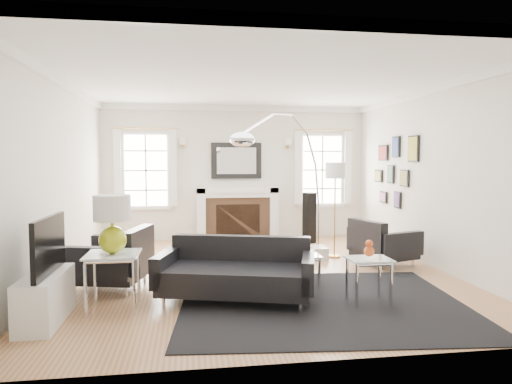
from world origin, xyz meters
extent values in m
plane|color=#96663F|center=(0.00, 0.00, 0.00)|extent=(6.00, 6.00, 0.00)
cube|color=silver|center=(0.00, 3.00, 1.40)|extent=(5.50, 0.04, 2.80)
cube|color=silver|center=(0.00, -3.00, 1.40)|extent=(5.50, 0.04, 2.80)
cube|color=silver|center=(-2.75, 0.00, 1.40)|extent=(0.04, 6.00, 2.80)
cube|color=silver|center=(2.75, 0.00, 1.40)|extent=(0.04, 6.00, 2.80)
cube|color=white|center=(0.00, 0.00, 2.80)|extent=(5.50, 6.00, 0.02)
cube|color=white|center=(0.00, 0.00, 2.74)|extent=(5.50, 6.00, 0.12)
cube|color=white|center=(-0.75, 2.80, 0.55)|extent=(0.18, 0.38, 1.10)
cube|color=white|center=(0.75, 2.80, 0.55)|extent=(0.18, 0.38, 1.10)
cube|color=white|center=(0.00, 2.80, 1.05)|extent=(1.70, 0.38, 0.12)
cube|color=white|center=(0.00, 2.80, 0.95)|extent=(1.50, 0.34, 0.10)
cube|color=brown|center=(0.00, 2.82, 0.45)|extent=(1.30, 0.30, 0.90)
cube|color=black|center=(0.00, 2.72, 0.38)|extent=(0.90, 0.10, 0.76)
cube|color=brown|center=(0.00, 2.55, 0.02)|extent=(1.70, 0.50, 0.04)
cube|color=black|center=(0.00, 2.96, 1.65)|extent=(1.05, 0.06, 0.75)
cube|color=white|center=(0.00, 2.92, 1.65)|extent=(0.82, 0.02, 0.55)
cube|color=white|center=(-1.85, 2.97, 1.45)|extent=(1.00, 0.05, 1.60)
cube|color=white|center=(-1.85, 2.94, 1.45)|extent=(0.84, 0.02, 1.44)
cube|color=white|center=(-2.40, 2.87, 1.50)|extent=(0.14, 0.05, 1.55)
cube|color=white|center=(-1.30, 2.87, 1.50)|extent=(0.14, 0.05, 1.55)
cube|color=white|center=(1.85, 2.97, 1.45)|extent=(1.00, 0.05, 1.60)
cube|color=white|center=(1.85, 2.94, 1.45)|extent=(0.84, 0.02, 1.44)
cube|color=white|center=(1.30, 2.87, 1.50)|extent=(0.14, 0.05, 1.55)
cube|color=white|center=(2.40, 2.87, 1.50)|extent=(0.14, 0.05, 1.55)
cube|color=black|center=(2.72, 0.60, 1.85)|extent=(0.03, 0.34, 0.44)
cube|color=#A9A02D|center=(2.70, 0.60, 1.85)|extent=(0.01, 0.29, 0.39)
cube|color=black|center=(2.72, 1.25, 1.90)|extent=(0.03, 0.28, 0.38)
cube|color=navy|center=(2.70, 1.25, 1.90)|extent=(0.01, 0.23, 0.33)
cube|color=black|center=(2.72, 1.80, 1.80)|extent=(0.03, 0.40, 0.30)
cube|color=maroon|center=(2.70, 1.80, 1.80)|extent=(0.01, 0.35, 0.25)
cube|color=black|center=(2.72, 0.90, 1.35)|extent=(0.03, 0.30, 0.30)
cube|color=olive|center=(2.70, 0.90, 1.35)|extent=(0.01, 0.25, 0.25)
cube|color=black|center=(2.72, 1.45, 1.40)|extent=(0.03, 0.26, 0.34)
cube|color=#426E52|center=(2.70, 1.45, 1.40)|extent=(0.01, 0.21, 0.29)
cube|color=black|center=(2.72, 2.00, 1.35)|extent=(0.03, 0.32, 0.24)
cube|color=olive|center=(2.70, 2.00, 1.35)|extent=(0.01, 0.27, 0.19)
cube|color=black|center=(2.72, 1.15, 0.95)|extent=(0.03, 0.24, 0.30)
cube|color=#51376F|center=(2.70, 1.15, 0.95)|extent=(0.01, 0.19, 0.25)
cube|color=black|center=(2.72, 1.75, 0.95)|extent=(0.03, 0.28, 0.22)
cube|color=#AB648D|center=(2.70, 1.75, 0.95)|extent=(0.01, 0.23, 0.17)
cube|color=white|center=(-2.45, -1.70, 0.25)|extent=(0.35, 1.00, 0.50)
cube|color=black|center=(-2.40, -1.70, 0.80)|extent=(0.05, 1.00, 0.58)
cube|color=black|center=(0.54, -1.52, 0.01)|extent=(3.47, 2.98, 0.01)
cube|color=black|center=(-0.45, -1.30, 0.27)|extent=(1.89, 1.25, 0.29)
cube|color=black|center=(-0.35, -0.95, 0.48)|extent=(1.70, 0.60, 0.48)
cube|color=black|center=(-1.26, -1.07, 0.38)|extent=(0.35, 0.82, 0.37)
cube|color=black|center=(0.37, -1.53, 0.38)|extent=(0.35, 0.82, 0.37)
cube|color=black|center=(-2.00, -0.53, 0.30)|extent=(1.03, 1.03, 0.32)
cube|color=black|center=(-1.63, -0.62, 0.53)|extent=(0.35, 0.86, 0.53)
cube|color=black|center=(-1.90, -0.12, 0.42)|extent=(0.85, 0.33, 0.40)
cube|color=black|center=(-2.11, -0.94, 0.42)|extent=(0.85, 0.33, 0.40)
cube|color=black|center=(2.07, 0.23, 0.27)|extent=(0.99, 0.99, 0.29)
cube|color=black|center=(1.73, 0.12, 0.49)|extent=(0.38, 0.78, 0.49)
cube|color=black|center=(2.19, -0.14, 0.39)|extent=(0.78, 0.36, 0.37)
cube|color=black|center=(1.94, 0.60, 0.39)|extent=(0.78, 0.36, 0.37)
cube|color=silver|center=(0.26, -0.48, 0.40)|extent=(0.93, 0.93, 0.02)
cylinder|color=silver|center=(-0.17, -0.90, 0.21)|extent=(0.04, 0.04, 0.41)
cylinder|color=silver|center=(0.68, -0.90, 0.21)|extent=(0.04, 0.04, 0.41)
cylinder|color=silver|center=(-0.17, -0.05, 0.21)|extent=(0.04, 0.04, 0.41)
cylinder|color=silver|center=(0.68, -0.05, 0.21)|extent=(0.04, 0.04, 0.41)
cube|color=silver|center=(-1.82, -1.39, 0.62)|extent=(0.57, 0.57, 0.02)
cylinder|color=silver|center=(-2.07, -1.64, 0.32)|extent=(0.04, 0.04, 0.63)
cylinder|color=silver|center=(-1.57, -1.64, 0.32)|extent=(0.04, 0.04, 0.63)
cylinder|color=silver|center=(-2.07, -1.15, 0.32)|extent=(0.04, 0.04, 0.63)
cylinder|color=silver|center=(-1.57, -1.15, 0.32)|extent=(0.04, 0.04, 0.63)
cube|color=silver|center=(1.07, -1.60, 0.52)|extent=(0.48, 0.41, 0.02)
cylinder|color=silver|center=(0.86, -1.77, 0.27)|extent=(0.04, 0.04, 0.53)
cylinder|color=silver|center=(1.27, -1.77, 0.27)|extent=(0.04, 0.04, 0.53)
cylinder|color=silver|center=(0.86, -1.44, 0.27)|extent=(0.04, 0.04, 0.53)
cylinder|color=silver|center=(1.27, -1.44, 0.27)|extent=(0.04, 0.04, 0.53)
sphere|color=#ABB616|center=(-1.82, -1.39, 0.78)|extent=(0.30, 0.30, 0.30)
cylinder|color=#ABB616|center=(-1.82, -1.39, 0.94)|extent=(0.04, 0.04, 0.12)
cylinder|color=white|center=(-1.82, -1.39, 1.14)|extent=(0.40, 0.40, 0.28)
sphere|color=#C64819|center=(1.07, -1.60, 0.61)|extent=(0.12, 0.12, 0.12)
sphere|color=#C64819|center=(1.07, -1.60, 0.70)|extent=(0.09, 0.09, 0.09)
cube|color=silver|center=(1.16, 0.83, 0.10)|extent=(0.26, 0.41, 0.20)
ellipsoid|color=silver|center=(-0.26, -0.39, 1.94)|extent=(0.35, 0.35, 0.21)
cylinder|color=#C58F44|center=(1.47, 0.89, 0.02)|extent=(0.21, 0.21, 0.03)
cylinder|color=#C58F44|center=(1.47, 0.89, 0.72)|extent=(0.02, 0.02, 1.44)
cylinder|color=white|center=(1.47, 0.89, 1.49)|extent=(0.33, 0.33, 0.27)
cube|color=black|center=(1.40, 2.28, 0.51)|extent=(0.26, 0.26, 1.01)
camera|label=1|loc=(-0.98, -6.55, 1.66)|focal=32.00mm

